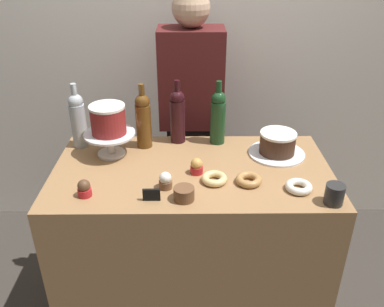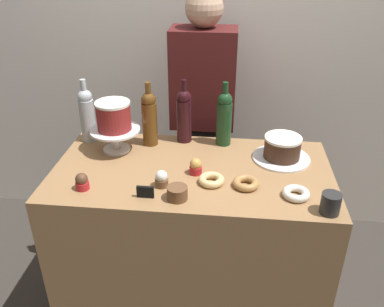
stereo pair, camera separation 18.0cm
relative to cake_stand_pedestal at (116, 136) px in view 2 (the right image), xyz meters
The scene contains 21 objects.
ground_plane 1.06m from the cake_stand_pedestal, 19.98° to the right, with size 12.00×12.00×0.00m, color #38332D.
back_wall 0.92m from the cake_stand_pedestal, 63.21° to the left, with size 6.00×0.05×2.60m.
display_counter 0.67m from the cake_stand_pedestal, 19.98° to the right, with size 1.27×0.67×0.89m.
cake_stand_pedestal is the anchor object (origin of this frame).
white_layer_cake 0.11m from the cake_stand_pedestal, ahead, with size 0.17×0.17×0.14m.
silver_serving_platter 0.80m from the cake_stand_pedestal, ahead, with size 0.27×0.27×0.01m.
chocolate_round_cake 0.80m from the cake_stand_pedestal, ahead, with size 0.17×0.17×0.11m.
wine_bottle_dark_red 0.36m from the cake_stand_pedestal, 24.21° to the left, with size 0.08×0.08×0.33m.
wine_bottle_green 0.54m from the cake_stand_pedestal, 13.87° to the left, with size 0.08×0.08×0.33m.
wine_bottle_amber 0.19m from the cake_stand_pedestal, 30.26° to the left, with size 0.08×0.08×0.33m.
wine_bottle_clear 0.20m from the cake_stand_pedestal, 149.92° to the left, with size 0.08×0.08×0.33m.
cupcake_caramel 0.45m from the cake_stand_pedestal, 23.48° to the right, with size 0.06×0.06×0.07m.
cupcake_vanilla 0.41m from the cake_stand_pedestal, 46.95° to the right, with size 0.06×0.06×0.07m.
cupcake_chocolate 0.36m from the cake_stand_pedestal, 98.09° to the right, with size 0.06×0.06×0.07m.
donut_maple 0.69m from the cake_stand_pedestal, 22.52° to the right, with size 0.11×0.11×0.03m.
donut_sugar 0.89m from the cake_stand_pedestal, 20.88° to the right, with size 0.11×0.11×0.03m.
donut_glazed 0.55m from the cake_stand_pedestal, 27.40° to the right, with size 0.11×0.11×0.03m.
cookie_stack 0.52m from the cake_stand_pedestal, 47.06° to the right, with size 0.08×0.08×0.05m.
price_sign_chalkboard 0.45m from the cake_stand_pedestal, 59.76° to the right, with size 0.07×0.01×0.05m.
coffee_cup_ceramic 1.03m from the cake_stand_pedestal, 23.55° to the right, with size 0.08×0.08×0.08m.
barista_figure 0.61m from the cake_stand_pedestal, 49.65° to the left, with size 0.36×0.22×1.60m.
Camera 2 is at (0.17, -1.57, 1.83)m, focal length 37.79 mm.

